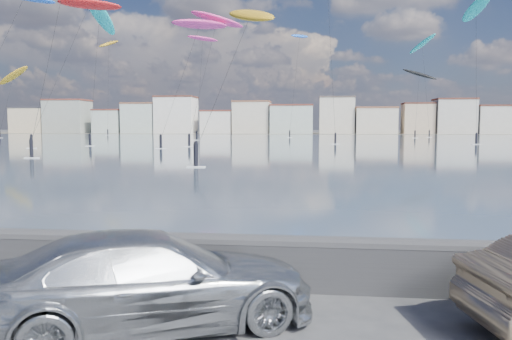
# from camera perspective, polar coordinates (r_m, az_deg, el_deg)

# --- Properties ---
(bay_water) EXTENTS (500.00, 177.00, 0.00)m
(bay_water) POSITION_cam_1_polar(r_m,az_deg,el_deg) (98.21, 5.25, 3.25)
(bay_water) COLOR #344F61
(bay_water) RESTS_ON ground
(far_shore_strip) EXTENTS (500.00, 60.00, 0.00)m
(far_shore_strip) POSITION_cam_1_polar(r_m,az_deg,el_deg) (206.67, 5.94, 4.21)
(far_shore_strip) COLOR #4C473D
(far_shore_strip) RESTS_ON ground
(seawall) EXTENTS (400.00, 0.36, 1.08)m
(seawall) POSITION_cam_1_polar(r_m,az_deg,el_deg) (9.93, -6.70, -9.95)
(seawall) COLOR #28282B
(seawall) RESTS_ON ground
(far_buildings) EXTENTS (240.79, 13.26, 14.60)m
(far_buildings) POSITION_cam_1_polar(r_m,az_deg,el_deg) (192.66, 6.30, 5.93)
(far_buildings) COLOR beige
(far_buildings) RESTS_ON ground
(car_silver) EXTENTS (5.59, 4.10, 1.50)m
(car_silver) POSITION_cam_1_polar(r_m,az_deg,el_deg) (8.13, -11.90, -12.21)
(car_silver) COLOR #B2B6BA
(car_silver) RESTS_ON ground
(kitesurfer_1) EXTENTS (6.21, 15.29, 33.23)m
(kitesurfer_1) POSITION_cam_1_polar(r_m,az_deg,el_deg) (181.18, -16.47, 13.61)
(kitesurfer_1) COLOR #BF8C19
(kitesurfer_1) RESTS_ON ground
(kitesurfer_3) EXTENTS (7.68, 17.01, 24.41)m
(kitesurfer_3) POSITION_cam_1_polar(r_m,az_deg,el_deg) (122.68, -6.12, 14.51)
(kitesurfer_3) COLOR #E5338C
(kitesurfer_3) RESTS_ON ground
(kitesurfer_5) EXTENTS (9.48, 14.79, 22.58)m
(kitesurfer_5) POSITION_cam_1_polar(r_m,az_deg,el_deg) (87.27, -4.50, 16.62)
(kitesurfer_5) COLOR #E5338C
(kitesurfer_5) RESTS_ON ground
(kitesurfer_6) EXTENTS (6.25, 17.27, 29.13)m
(kitesurfer_6) POSITION_cam_1_polar(r_m,az_deg,el_deg) (144.23, 5.00, 14.79)
(kitesurfer_6) COLOR blue
(kitesurfer_6) RESTS_ON ground
(kitesurfer_7) EXTENTS (6.84, 18.14, 16.02)m
(kitesurfer_7) POSITION_cam_1_polar(r_m,az_deg,el_deg) (52.28, -0.71, 17.04)
(kitesurfer_7) COLOR #BF8C19
(kitesurfer_7) RESTS_ON ground
(kitesurfer_8) EXTENTS (6.67, 19.41, 27.89)m
(kitesurfer_8) POSITION_cam_1_polar(r_m,az_deg,el_deg) (107.80, 23.86, 16.42)
(kitesurfer_8) COLOR #19BFBF
(kitesurfer_8) RESTS_ON ground
(kitesurfer_9) EXTENTS (9.49, 11.32, 18.66)m
(kitesurfer_9) POSITION_cam_1_polar(r_m,az_deg,el_deg) (140.28, 18.16, 10.28)
(kitesurfer_9) COLOR black
(kitesurfer_9) RESTS_ON ground
(kitesurfer_10) EXTENTS (9.56, 19.68, 20.49)m
(kitesurfer_10) POSITION_cam_1_polar(r_m,az_deg,el_deg) (83.91, -6.44, 16.12)
(kitesurfer_10) COLOR #E5338C
(kitesurfer_10) RESTS_ON ground
(kitesurfer_11) EXTENTS (8.90, 12.29, 19.86)m
(kitesurfer_11) POSITION_cam_1_polar(r_m,az_deg,el_deg) (152.32, -25.98, 9.63)
(kitesurfer_11) COLOR #BF8C19
(kitesurfer_11) RESTS_ON ground
(kitesurfer_14) EXTENTS (6.00, 17.18, 25.84)m
(kitesurfer_14) POSITION_cam_1_polar(r_m,az_deg,el_deg) (94.59, -17.44, 16.56)
(kitesurfer_14) COLOR #19BFBF
(kitesurfer_14) RESTS_ON ground
(kitesurfer_18) EXTENTS (10.72, 17.88, 24.05)m
(kitesurfer_18) POSITION_cam_1_polar(r_m,az_deg,el_deg) (89.72, -18.53, 17.39)
(kitesurfer_18) COLOR red
(kitesurfer_18) RESTS_ON ground
(kitesurfer_19) EXTENTS (7.64, 11.70, 28.35)m
(kitesurfer_19) POSITION_cam_1_polar(r_m,az_deg,el_deg) (148.49, 18.47, 13.43)
(kitesurfer_19) COLOR #19BFBF
(kitesurfer_19) RESTS_ON ground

